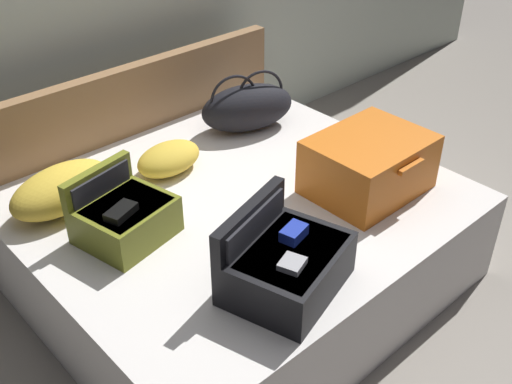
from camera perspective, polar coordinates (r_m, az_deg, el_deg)
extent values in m
plane|color=gray|center=(3.07, 3.44, -11.36)|extent=(12.00, 12.00, 0.00)
cube|color=silver|center=(3.13, -1.64, -4.32)|extent=(1.97, 1.76, 0.50)
cube|color=olive|center=(3.65, -11.28, 4.78)|extent=(2.01, 0.08, 0.89)
cube|color=#D16619|center=(3.03, 10.34, 2.11)|extent=(0.56, 0.44, 0.23)
cube|color=#28282D|center=(3.01, 10.40, 2.68)|extent=(0.49, 0.39, 0.16)
cube|color=#B21E19|center=(2.87, 10.23, 3.17)|extent=(0.15, 0.12, 0.03)
cube|color=#1E33A5|center=(3.05, 10.92, 5.07)|extent=(0.16, 0.10, 0.04)
cube|color=#D16619|center=(2.96, 10.61, 4.45)|extent=(0.56, 0.44, 0.05)
cube|color=#D16619|center=(2.86, 14.21, 2.26)|extent=(0.17, 0.02, 0.02)
cube|color=black|center=(2.41, 3.33, -7.25)|extent=(0.55, 0.46, 0.20)
cube|color=#28282D|center=(2.39, 3.36, -6.72)|extent=(0.48, 0.40, 0.14)
cube|color=#99999E|center=(2.27, 3.36, -6.71)|extent=(0.12, 0.11, 0.03)
cube|color=#1E33A5|center=(2.40, 3.52, -3.86)|extent=(0.12, 0.10, 0.05)
cube|color=black|center=(2.44, -0.59, -4.48)|extent=(0.47, 0.18, 0.34)
cube|color=#28282D|center=(2.43, 0.00, -4.71)|extent=(0.39, 0.12, 0.29)
cube|color=olive|center=(2.73, -11.71, -2.71)|extent=(0.43, 0.37, 0.18)
cube|color=#28282D|center=(2.71, -11.78, -2.26)|extent=(0.37, 0.33, 0.12)
cube|color=black|center=(2.61, -12.41, -1.86)|extent=(0.16, 0.12, 0.04)
cube|color=olive|center=(2.80, -14.28, -0.47)|extent=(0.37, 0.12, 0.30)
cube|color=#28282D|center=(2.79, -13.92, -0.64)|extent=(0.31, 0.08, 0.25)
ellipsoid|color=black|center=(3.54, -0.80, 7.82)|extent=(0.61, 0.44, 0.26)
torus|color=black|center=(3.48, -2.07, 8.65)|extent=(0.27, 0.10, 0.28)
torus|color=black|center=(3.54, 0.42, 9.12)|extent=(0.27, 0.10, 0.28)
ellipsoid|color=gold|center=(3.00, -17.61, 0.26)|extent=(0.56, 0.37, 0.20)
ellipsoid|color=gold|center=(3.19, -8.09, 3.10)|extent=(0.38, 0.27, 0.14)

